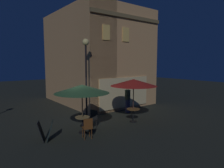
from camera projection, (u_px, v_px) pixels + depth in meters
ground_plane at (84, 126)px, 10.58m from camera, size 60.00×60.00×0.00m
cafe_building at (93, 58)px, 15.35m from camera, size 6.20×8.19×7.37m
street_lamp_near_corner at (86, 61)px, 11.13m from camera, size 0.38×0.38×4.67m
menu_sandwich_board at (46, 131)px, 8.47m from camera, size 0.80×0.76×0.85m
cafe_table_0 at (133, 112)px, 11.17m from camera, size 0.75×0.75×0.75m
cafe_table_1 at (83, 121)px, 9.47m from camera, size 0.70×0.70×0.77m
patio_umbrella_0 at (134, 83)px, 10.99m from camera, size 2.60×2.60×2.43m
patio_umbrella_1 at (82, 89)px, 9.30m from camera, size 2.59×2.59×2.32m
cafe_chair_0 at (88, 126)px, 8.66m from camera, size 0.49×0.49×0.94m
cafe_chair_1 at (93, 118)px, 10.13m from camera, size 0.55×0.55×0.92m
patron_standing_0 at (128, 100)px, 13.24m from camera, size 0.37×0.37×1.73m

